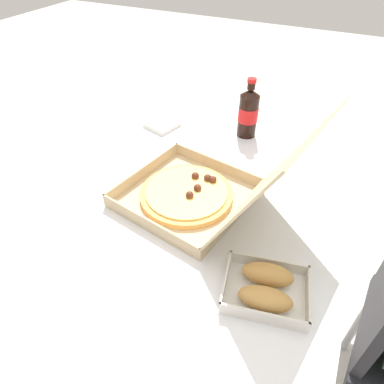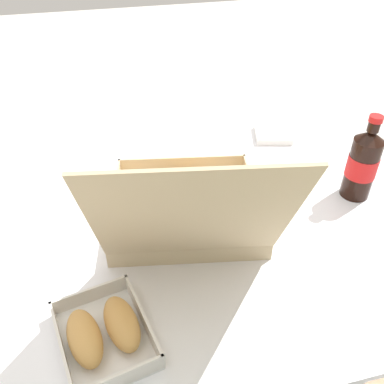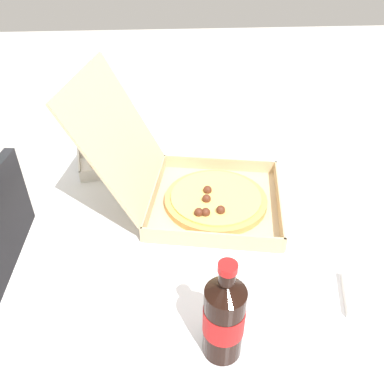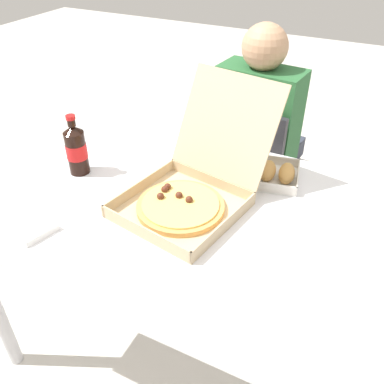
% 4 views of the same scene
% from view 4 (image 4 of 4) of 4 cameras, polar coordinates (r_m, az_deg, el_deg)
% --- Properties ---
extents(ground_plane, '(10.00, 10.00, 0.00)m').
position_cam_4_polar(ground_plane, '(1.86, 0.34, -20.26)').
color(ground_plane, beige).
extents(dining_table, '(1.38, 0.92, 0.73)m').
position_cam_4_polar(dining_table, '(1.37, 0.43, -4.70)').
color(dining_table, white).
rests_on(dining_table, ground_plane).
extents(chair, '(0.44, 0.44, 0.83)m').
position_cam_4_polar(chair, '(2.01, 8.35, 3.24)').
color(chair, '#232328').
rests_on(chair, ground_plane).
extents(diner_person, '(0.38, 0.43, 1.15)m').
position_cam_4_polar(diner_person, '(1.96, 9.61, 9.11)').
color(diner_person, '#333847').
rests_on(diner_person, ground_plane).
extents(pizza_box_open, '(0.43, 0.57, 0.36)m').
position_cam_4_polar(pizza_box_open, '(1.32, -0.31, 0.31)').
color(pizza_box_open, tan).
rests_on(pizza_box_open, dining_table).
extents(bread_side_box, '(0.18, 0.22, 0.06)m').
position_cam_4_polar(bread_side_box, '(1.49, 11.70, 2.57)').
color(bread_side_box, white).
rests_on(bread_side_box, dining_table).
extents(cola_bottle, '(0.07, 0.07, 0.22)m').
position_cam_4_polar(cola_bottle, '(1.52, -15.73, 5.74)').
color(cola_bottle, black).
rests_on(cola_bottle, dining_table).
extents(paper_menu, '(0.22, 0.16, 0.00)m').
position_cam_4_polar(paper_menu, '(1.39, 21.64, -3.23)').
color(paper_menu, white).
rests_on(paper_menu, dining_table).
extents(napkin_pile, '(0.13, 0.13, 0.02)m').
position_cam_4_polar(napkin_pile, '(1.33, -21.12, -4.69)').
color(napkin_pile, white).
rests_on(napkin_pile, dining_table).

